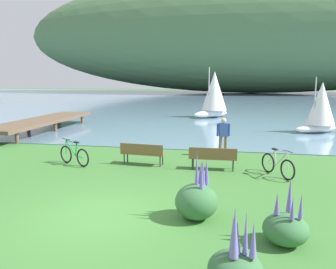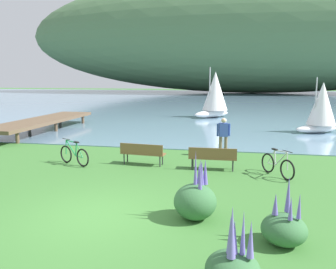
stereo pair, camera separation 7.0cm
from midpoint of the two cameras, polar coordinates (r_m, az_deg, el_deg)
ground_plane at (r=9.00m, az=-11.61°, el=-13.26°), size 200.00×200.00×0.00m
bay_water at (r=56.09m, az=7.59°, el=5.90°), size 180.00×80.00×0.04m
distant_hillside at (r=81.83m, az=14.18°, el=16.31°), size 107.84×28.00×27.04m
park_bench_near_camera at (r=13.60m, az=-4.45°, el=-2.98°), size 1.84×0.65×0.88m
park_bench_further_along at (r=12.93m, az=7.40°, el=-3.69°), size 1.81×0.52×0.88m
bicycle_leaning_near_bench at (r=14.14m, az=-15.66°, el=-3.34°), size 1.62×0.82×1.01m
bicycle_beside_path at (r=12.66m, az=17.81°, el=-4.93°), size 1.00×1.53×1.01m
person_at_shoreline at (r=15.26m, az=9.17°, el=0.04°), size 0.60×0.30×1.71m
echium_bush_beside_closest at (r=6.13m, az=10.96°, el=-20.94°), size 0.92×0.92×1.48m
echium_bush_mid_cluster at (r=8.52m, az=4.62°, el=-10.93°), size 1.06×1.06×1.74m
echium_bush_far_cluster at (r=7.73m, az=18.95°, el=-14.66°), size 0.95×0.95×1.43m
sailboat_nearest_to_shore at (r=29.91m, az=7.66°, el=6.78°), size 3.46×3.46×4.33m
sailboat_mid_bay at (r=23.28m, az=24.23°, el=4.27°), size 3.01×2.36×3.47m
pier_dock at (r=23.54m, az=-20.62°, el=2.14°), size 2.40×10.00×0.80m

